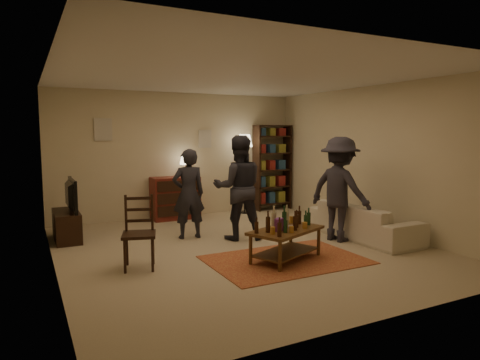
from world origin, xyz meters
TOP-DOWN VIEW (x-y plane):
  - floor at (0.00, 0.00)m, footprint 6.00×6.00m
  - room_shell at (-0.65, 2.98)m, footprint 6.00×6.00m
  - rug at (0.26, -0.89)m, footprint 2.20×1.50m
  - coffee_table at (0.25, -0.89)m, footprint 1.28×1.00m
  - dining_chair at (-1.70, -0.25)m, footprint 0.54×0.54m
  - tv_stand at (-2.44, 1.80)m, footprint 0.40×1.00m
  - dresser at (-0.19, 2.71)m, footprint 1.00×0.50m
  - bookshelf at (2.25, 2.78)m, footprint 0.90×0.34m
  - floor_lamp at (1.43, 2.65)m, footprint 0.36×0.36m
  - sofa at (2.20, -0.40)m, footprint 0.81×2.08m
  - person_left at (-0.53, 0.99)m, footprint 0.60×0.43m
  - person_right at (0.22, 0.54)m, footprint 1.04×0.92m
  - person_by_sofa at (1.70, -0.33)m, footprint 0.93×1.27m

SIDE VIEW (x-z plane):
  - floor at x=0.00m, z-range 0.00..0.00m
  - rug at x=0.26m, z-range 0.00..0.01m
  - sofa at x=2.20m, z-range 0.00..0.61m
  - tv_stand at x=-2.44m, z-range -0.14..0.91m
  - coffee_table at x=0.25m, z-range 0.01..0.81m
  - dresser at x=-0.19m, z-range -0.20..1.16m
  - dining_chair at x=-1.70m, z-range 0.03..1.04m
  - person_left at x=-0.53m, z-range 0.00..1.56m
  - person_by_sofa at x=1.70m, z-range 0.00..1.77m
  - person_right at x=0.22m, z-range 0.00..1.79m
  - bookshelf at x=2.25m, z-range 0.03..2.04m
  - floor_lamp at x=1.43m, z-range 0.63..2.43m
  - room_shell at x=-0.65m, z-range -1.19..4.81m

